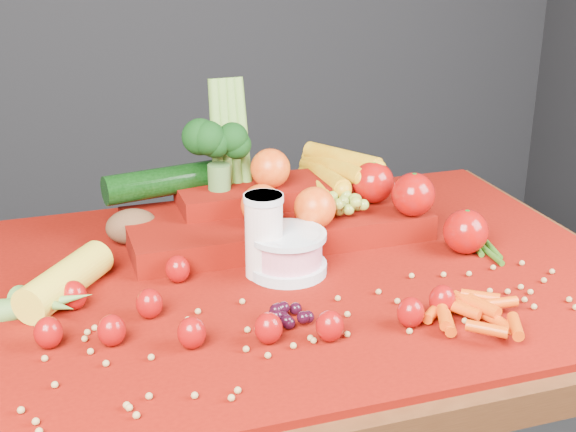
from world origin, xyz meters
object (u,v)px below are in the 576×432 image
object	(u,v)px
table	(292,330)
yogurt_bowl	(287,251)
milk_glass	(264,233)
produce_mound	(285,202)

from	to	relation	value
table	yogurt_bowl	world-z (taller)	yogurt_bowl
milk_glass	produce_mound	distance (m)	0.18
table	produce_mound	distance (m)	0.23
table	produce_mound	size ratio (longest dim) A/B	1.81
table	yogurt_bowl	size ratio (longest dim) A/B	8.71
milk_glass	yogurt_bowl	bearing A→B (deg)	-4.56
milk_glass	produce_mound	bearing A→B (deg)	61.30
table	milk_glass	world-z (taller)	milk_glass
yogurt_bowl	produce_mound	size ratio (longest dim) A/B	0.21
milk_glass	produce_mound	xyz separation A→B (m)	(0.08, 0.15, -0.01)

